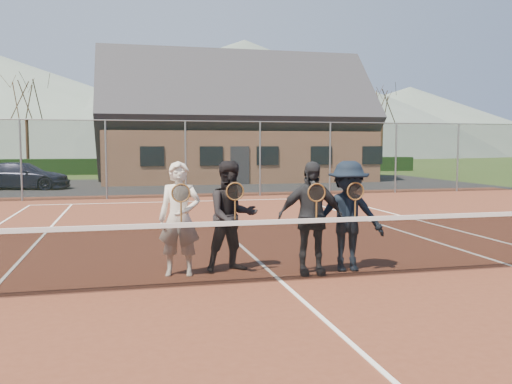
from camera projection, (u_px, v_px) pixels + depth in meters
ground at (173, 186)px, 27.56m from camera, size 220.00×220.00×0.00m
court_surface at (281, 282)px, 8.18m from camera, size 30.00×30.00×0.02m
tarmac_carpark at (91, 187)px, 26.64m from camera, size 40.00×12.00×0.01m
hedge_row at (159, 166)px, 39.14m from camera, size 40.00×1.20×1.10m
hill_centre at (245, 98)px, 103.90m from camera, size 120.00×120.00×22.00m
hill_east at (409, 121)px, 112.32m from camera, size 90.00×90.00×14.00m
car_c at (22, 176)px, 25.32m from camera, size 4.62×2.69×1.26m
court_markings at (281, 281)px, 8.18m from camera, size 11.03×23.83×0.01m
tennis_net at (281, 247)px, 8.13m from camera, size 11.68×0.08×1.10m
perimeter_fence at (186, 159)px, 21.13m from camera, size 30.07×0.07×3.02m
clubhouse at (234, 112)px, 32.01m from camera, size 15.60×8.20×7.70m
tree_b at (26, 91)px, 37.58m from camera, size 3.20×3.20×7.77m
tree_c at (184, 95)px, 40.12m from camera, size 3.20×3.20×7.77m
tree_d at (312, 97)px, 42.42m from camera, size 3.20×3.20×7.77m
tree_e at (382, 99)px, 43.81m from camera, size 3.20×3.20×7.77m
player_a at (180, 219)px, 8.49m from camera, size 0.74×0.57×1.80m
player_b at (232, 216)px, 8.78m from camera, size 0.98×0.82×1.80m
player_c at (311, 218)px, 8.58m from camera, size 1.10×0.57×1.80m
player_d at (348, 216)px, 8.81m from camera, size 1.26×0.86×1.80m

